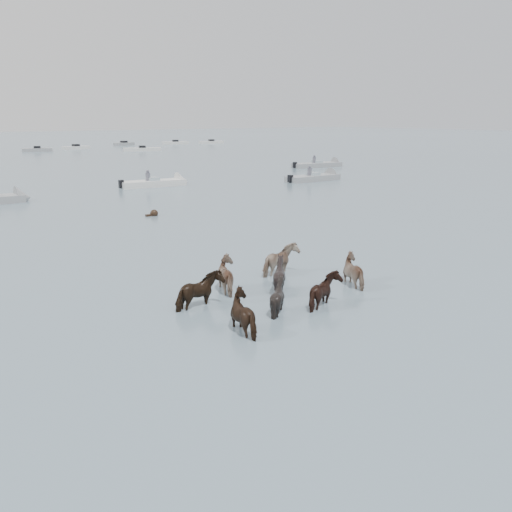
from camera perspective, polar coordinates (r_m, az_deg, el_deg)
ground at (r=16.40m, az=10.54°, el=-4.90°), size 400.00×400.00×0.00m
pony_herd at (r=16.58m, az=1.98°, el=-3.07°), size 6.66×4.78×1.31m
swimming_pony at (r=30.86m, az=-10.65°, el=4.34°), size 0.72×0.44×0.44m
motorboat_a at (r=38.50m, az=-24.92°, el=5.40°), size 4.59×1.82×1.92m
motorboat_c at (r=44.26m, az=-9.75°, el=7.52°), size 5.76×2.17×1.92m
motorboat_d at (r=47.85m, az=6.63°, el=8.13°), size 5.70×1.62×1.92m
motorboat_e at (r=60.76m, az=6.99°, el=9.42°), size 6.33×2.52×1.92m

